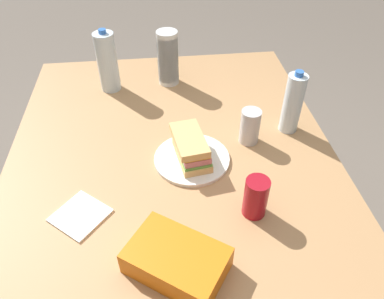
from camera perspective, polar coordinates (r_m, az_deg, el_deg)
ground_plane at (r=1.81m, az=-2.05°, el=-20.11°), size 8.00×8.00×0.00m
dining_table at (r=1.25m, az=-2.80°, el=-5.05°), size 1.42×1.07×0.78m
paper_plate at (r=1.18m, az=0.00°, el=-1.60°), size 0.24×0.24×0.01m
sandwich at (r=1.15m, az=-0.14°, el=0.21°), size 0.19×0.12×0.08m
soda_can_red at (r=1.01m, az=9.87°, el=-7.32°), size 0.07×0.07×0.12m
chip_bag at (r=0.91m, az=-2.39°, el=-16.83°), size 0.25×0.27×0.07m
water_bottle_tall at (r=1.29m, az=15.39°, el=6.93°), size 0.06×0.06×0.23m
plastic_cup_stack at (r=1.52m, az=-3.76°, el=14.00°), size 0.08×0.08×0.22m
water_bottle_spare at (r=1.50m, az=-13.02°, el=13.10°), size 0.08×0.08×0.25m
soda_can_silver at (r=1.23m, az=8.99°, el=3.56°), size 0.07×0.07×0.12m
paper_napkin at (r=1.07m, az=-16.97°, el=-9.74°), size 0.18×0.18×0.01m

